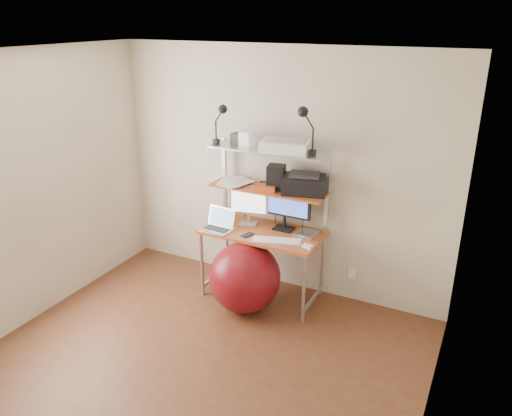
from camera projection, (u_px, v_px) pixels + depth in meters
The scene contains 20 objects.
room at pixel (175, 239), 3.58m from camera, with size 3.60×3.60×3.60m.
computer_desk at pixel (265, 209), 4.94m from camera, with size 1.20×0.60×1.57m.
wall_outlet at pixel (352, 273), 5.05m from camera, with size 0.08×0.01×0.12m, color white.
monitor_silver at pixel (249, 203), 5.04m from camera, with size 0.39×0.18×0.44m.
monitor_black at pixel (285, 203), 4.92m from camera, with size 0.55×0.15×0.54m.
laptop at pixel (219, 225), 4.99m from camera, with size 0.33×0.28×0.27m.
keyboard at pixel (276, 240), 4.74m from camera, with size 0.46×0.13×0.01m, color white.
mouse at pixel (307, 246), 4.60m from camera, with size 0.09×0.06×0.03m, color white.
mac_mini at pixel (307, 234), 4.85m from camera, with size 0.19×0.19×0.04m, color silver.
phone at pixel (248, 235), 4.86m from camera, with size 0.07×0.13×0.01m, color black.
printer at pixel (305, 184), 4.75m from camera, with size 0.47×0.38×0.20m.
nas_cube at pixel (276, 177), 4.85m from camera, with size 0.16×0.16×0.24m, color black.
red_box at pixel (266, 188), 4.84m from camera, with size 0.20×0.13×0.05m, color #CE4821.
scanner at pixel (285, 145), 4.66m from camera, with size 0.49×0.37×0.12m.
box_white at pixel (246, 139), 4.83m from camera, with size 0.12×0.10×0.14m, color white.
box_grey at pixel (238, 139), 4.91m from camera, with size 0.11×0.11×0.11m, color #2C2C2F.
clip_lamp_left at pixel (221, 116), 4.80m from camera, with size 0.16×0.09×0.40m.
clip_lamp_right at pixel (305, 120), 4.45m from camera, with size 0.18×0.10×0.44m.
exercise_ball at pixel (245, 277), 4.87m from camera, with size 0.71×0.71×0.71m, color maroon.
paper_stack at pixel (234, 181), 5.08m from camera, with size 0.36×0.41×0.02m.
Camera 1 is at (1.98, -2.64, 2.76)m, focal length 35.00 mm.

